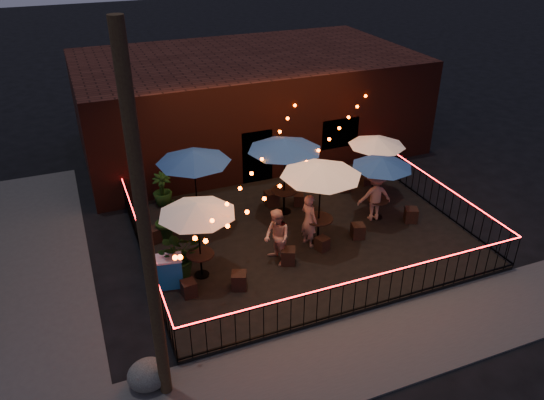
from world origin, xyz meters
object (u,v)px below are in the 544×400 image
Objects in this scene: utility_pole at (146,240)px; cafe_table_5 at (377,142)px; cafe_table_0 at (197,210)px; cafe_table_2 at (321,171)px; cafe_table_1 at (193,158)px; cafe_table_4 at (382,163)px; cooler at (170,271)px; cafe_table_3 at (285,145)px; boulder at (148,375)px.

utility_pole reaches higher than cafe_table_5.
cafe_table_0 is 7.56m from cafe_table_5.
cafe_table_0 is 0.79× the size of cafe_table_2.
cafe_table_1 is 1.22× the size of cafe_table_4.
utility_pole is 4.95m from cooler.
cafe_table_5 is 2.41× the size of cooler.
cooler is at bearing -118.03° from cafe_table_1.
cafe_table_3 reaches higher than boulder.
cooler is (-7.28, -1.05, -1.55)m from cafe_table_4.
cooler is at bearing 75.57° from utility_pole.
cafe_table_5 is at bearing 19.14° from cafe_table_0.
cafe_table_2 is at bearing 5.06° from cafe_table_0.
cooler is 1.02× the size of boulder.
cafe_table_3 is at bearing 34.21° from cafe_table_0.
cooler is (-4.51, -2.58, -2.01)m from cafe_table_3.
cafe_table_2 reaches higher than boulder.
cafe_table_4 is 7.52m from cooler.
cooler is at bearing 69.27° from boulder.
cafe_table_4 is 9.68m from boulder.
cooler is (-0.91, -0.13, -1.69)m from cafe_table_0.
cafe_table_3 is 1.23× the size of cafe_table_5.
cafe_table_5 is 11.10m from boulder.
cafe_table_1 is 3.86m from cooler.
cafe_table_2 reaches higher than cafe_table_5.
boulder is (-0.32, 0.28, -3.64)m from utility_pole.
cafe_table_5 is (8.95, 6.10, -1.81)m from utility_pole.
cafe_table_2 is 1.34× the size of cafe_table_5.
cafe_table_3 reaches higher than cafe_table_2.
cooler is (-1.57, -2.95, -1.92)m from cafe_table_1.
cafe_table_1 is 0.95× the size of cafe_table_2.
cafe_table_1 reaches higher than cafe_table_4.
cafe_table_1 is (0.66, 2.83, 0.23)m from cafe_table_0.
cafe_table_0 is 2.54× the size of cooler.
cafe_table_3 reaches higher than cafe_table_4.
utility_pole reaches higher than cooler.
utility_pole reaches higher than cafe_table_3.
cafe_table_2 is at bearing -167.02° from cafe_table_4.
cafe_table_5 is 8.61m from cooler.
cafe_table_0 is at bearing 57.49° from boulder.
cooler is at bearing -174.39° from cafe_table_2.
cafe_table_0 is at bearing -103.12° from cafe_table_1.
cafe_table_2 is 2.12m from cafe_table_3.
boulder is (-9.27, -5.82, -1.83)m from cafe_table_5.
cafe_table_3 is 1.17× the size of cafe_table_4.
cafe_table_5 is at bearing 0.48° from cafe_table_3.
cafe_table_4 is (6.37, 0.92, -0.15)m from cafe_table_0.
cooler is (0.90, 3.50, -3.38)m from utility_pole.
cafe_table_0 is 4.42m from boulder.
cafe_table_2 is at bearing -146.93° from cafe_table_5.
cafe_table_5 is (6.48, -0.35, -0.36)m from cafe_table_1.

